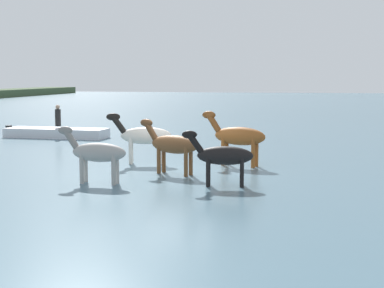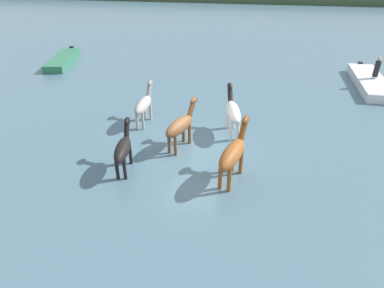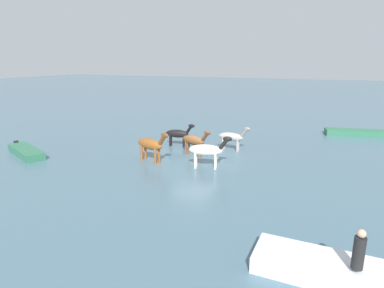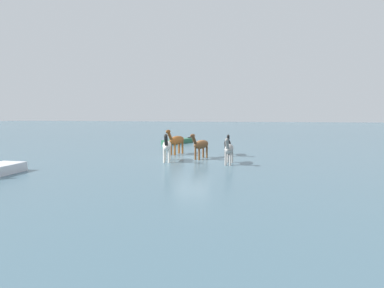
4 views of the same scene
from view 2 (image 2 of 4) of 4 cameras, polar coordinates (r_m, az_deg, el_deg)
ground_plane at (r=14.64m, az=0.52°, el=-0.70°), size 196.23×196.23×0.00m
distant_shoreline at (r=57.69m, az=7.87°, el=22.58°), size 176.61×6.00×2.40m
horse_rear_stallion at (r=12.24m, az=6.84°, el=-1.55°), size 1.18×2.64×2.05m
horse_dun_straggler at (r=14.23m, az=-1.94°, el=3.10°), size 1.22×2.39×1.89m
horse_lead at (r=13.03m, az=-11.43°, el=-0.75°), size 0.71×2.24×1.73m
horse_mid_herd at (r=15.48m, az=6.81°, el=5.44°), size 0.99×2.56×1.98m
horse_dark_mare at (r=16.46m, az=-8.06°, el=6.56°), size 0.64×2.33×1.80m
boat_dinghy_port at (r=23.95m, az=27.48°, el=9.01°), size 1.81×5.99×0.77m
boat_tender_starboard at (r=27.42m, az=-20.70°, el=12.84°), size 2.24×5.11×0.74m
person_boatman_standing at (r=23.67m, az=28.47°, el=11.11°), size 0.32×0.32×1.19m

